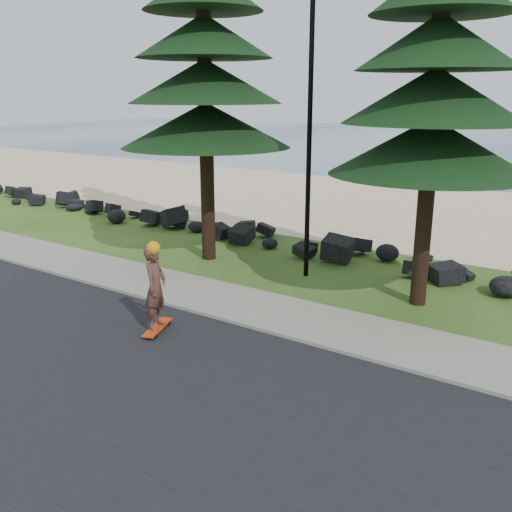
# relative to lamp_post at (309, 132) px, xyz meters

# --- Properties ---
(ground) EXTENTS (160.00, 160.00, 0.00)m
(ground) POSITION_rel_lamp_post_xyz_m (0.00, -3.20, -4.13)
(ground) COLOR #2F5119
(ground) RESTS_ON ground
(road) EXTENTS (160.00, 7.00, 0.02)m
(road) POSITION_rel_lamp_post_xyz_m (0.00, -7.70, -4.12)
(road) COLOR black
(road) RESTS_ON ground
(kerb) EXTENTS (160.00, 0.20, 0.10)m
(kerb) POSITION_rel_lamp_post_xyz_m (0.00, -4.10, -4.08)
(kerb) COLOR gray
(kerb) RESTS_ON ground
(sidewalk) EXTENTS (160.00, 2.00, 0.08)m
(sidewalk) POSITION_rel_lamp_post_xyz_m (0.00, -3.00, -4.09)
(sidewalk) COLOR gray
(sidewalk) RESTS_ON ground
(beach_sand) EXTENTS (160.00, 15.00, 0.01)m
(beach_sand) POSITION_rel_lamp_post_xyz_m (0.00, 11.30, -4.13)
(beach_sand) COLOR #C8AF85
(beach_sand) RESTS_ON ground
(seawall_boulders) EXTENTS (60.00, 2.40, 1.10)m
(seawall_boulders) POSITION_rel_lamp_post_xyz_m (0.00, 2.40, -4.13)
(seawall_boulders) COLOR black
(seawall_boulders) RESTS_ON ground
(lamp_post) EXTENTS (0.25, 0.14, 8.14)m
(lamp_post) POSITION_rel_lamp_post_xyz_m (0.00, 0.00, 0.00)
(lamp_post) COLOR black
(lamp_post) RESTS_ON ground
(skateboarder) EXTENTS (0.66, 1.15, 2.09)m
(skateboarder) POSITION_rel_lamp_post_xyz_m (-0.72, -5.48, -3.08)
(skateboarder) COLOR red
(skateboarder) RESTS_ON ground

